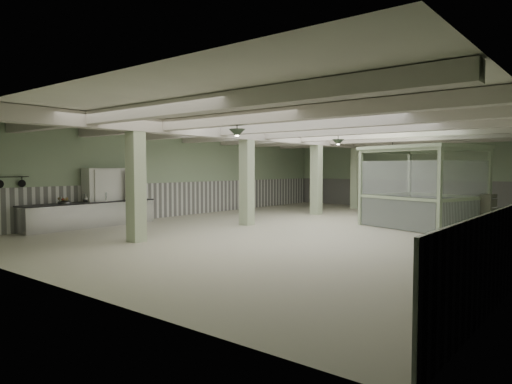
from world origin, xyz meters
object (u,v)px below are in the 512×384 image
Objects in this scene: walkin_cooler at (113,197)px; guard_booth at (423,174)px; prep_counter at (91,214)px; filing_cabinet at (488,212)px.

walkin_cooler is 11.52m from guard_booth.
walkin_cooler is at bearing -127.33° from guard_booth.
prep_counter is 1.15× the size of guard_booth.
guard_booth is at bearing -157.12° from filing_cabinet.
filing_cabinet is (11.53, 6.97, -0.41)m from walkin_cooler.
prep_counter is 2.24× the size of walkin_cooler.
prep_counter is 13.95m from filing_cabinet.
filing_cabinet reaches higher than prep_counter.
prep_counter is 1.16m from walkin_cooler.
filing_cabinet is (2.06, 0.48, -1.31)m from guard_booth.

